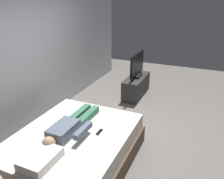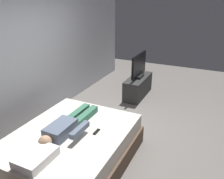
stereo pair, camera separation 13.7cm
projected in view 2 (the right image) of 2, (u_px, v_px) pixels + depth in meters
The scene contains 8 objects.
ground_plane at pixel (122, 139), 4.07m from camera, with size 10.00×10.00×0.00m, color slate.
back_wall at pixel (46, 48), 4.62m from camera, with size 6.40×0.10×2.80m, color silver.
bed at pixel (71, 148), 3.41m from camera, with size 2.00×1.61×0.54m.
pillow at pixel (36, 157), 2.71m from camera, with size 0.48×0.34×0.12m, color white.
person at pixel (67, 126), 3.32m from camera, with size 1.26×0.46×0.18m.
remote at pixel (97, 132), 3.31m from camera, with size 0.15×0.04×0.02m, color black.
tv_stand at pixel (138, 86), 5.75m from camera, with size 1.10×0.40×0.50m, color #2D2D2D.
tv at pixel (139, 66), 5.54m from camera, with size 0.88×0.20×0.59m.
Camera 2 is at (-3.16, -1.31, 2.39)m, focal length 36.50 mm.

